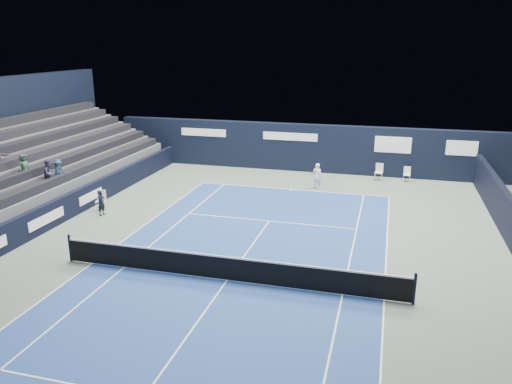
% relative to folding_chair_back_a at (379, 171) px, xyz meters
% --- Properties ---
extents(ground, '(48.00, 48.00, 0.00)m').
position_rel_folding_chair_back_a_xyz_m(ground, '(-4.79, -13.39, -0.59)').
color(ground, '#56665D').
rests_on(ground, ground).
extents(court_surface, '(10.97, 23.77, 0.01)m').
position_rel_folding_chair_back_a_xyz_m(court_surface, '(-4.79, -15.39, -0.59)').
color(court_surface, navy).
rests_on(court_surface, ground).
extents(folding_chair_back_a, '(0.52, 0.50, 1.04)m').
position_rel_folding_chair_back_a_xyz_m(folding_chair_back_a, '(0.00, 0.00, 0.00)').
color(folding_chair_back_a, silver).
rests_on(folding_chair_back_a, ground).
extents(folding_chair_back_b, '(0.42, 0.41, 0.92)m').
position_rel_folding_chair_back_a_xyz_m(folding_chair_back_b, '(1.67, 0.12, -0.07)').
color(folding_chair_back_b, white).
rests_on(folding_chair_back_b, ground).
extents(line_judge_chair, '(0.53, 0.51, 1.02)m').
position_rel_folding_chair_back_a_xyz_m(line_judge_chair, '(-13.45, -9.51, -0.01)').
color(line_judge_chair, white).
rests_on(line_judge_chair, ground).
extents(line_judge, '(0.38, 0.51, 1.25)m').
position_rel_folding_chair_back_a_xyz_m(line_judge, '(-12.97, -10.28, 0.03)').
color(line_judge, black).
rests_on(line_judge, ground).
extents(court_markings, '(11.03, 23.83, 0.00)m').
position_rel_folding_chair_back_a_xyz_m(court_markings, '(-4.79, -15.39, -0.58)').
color(court_markings, white).
rests_on(court_markings, court_surface).
extents(tennis_net, '(12.90, 0.10, 1.10)m').
position_rel_folding_chair_back_a_xyz_m(tennis_net, '(-4.79, -15.39, -0.08)').
color(tennis_net, black).
rests_on(tennis_net, ground).
extents(back_sponsor_wall, '(26.00, 0.63, 3.10)m').
position_rel_folding_chair_back_a_xyz_m(back_sponsor_wall, '(-4.79, 1.11, 0.96)').
color(back_sponsor_wall, black).
rests_on(back_sponsor_wall, ground).
extents(side_barrier_left, '(0.33, 22.00, 1.20)m').
position_rel_folding_chair_back_a_xyz_m(side_barrier_left, '(-14.29, -9.41, 0.01)').
color(side_barrier_left, black).
rests_on(side_barrier_left, ground).
extents(spectator_stand, '(6.00, 18.00, 6.40)m').
position_rel_folding_chair_back_a_xyz_m(spectator_stand, '(-18.06, -8.41, 1.36)').
color(spectator_stand, '#535356').
rests_on(spectator_stand, ground).
extents(tennis_player, '(0.62, 0.85, 1.53)m').
position_rel_folding_chair_back_a_xyz_m(tennis_player, '(-3.40, -2.92, 0.17)').
color(tennis_player, white).
rests_on(tennis_player, ground).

